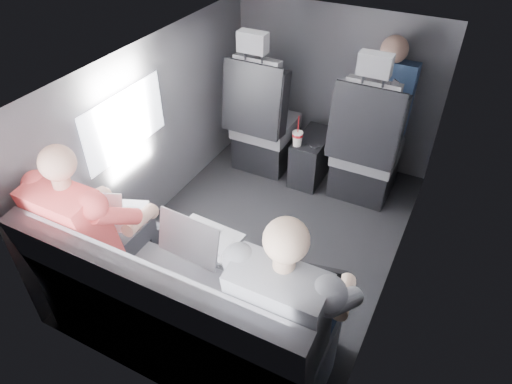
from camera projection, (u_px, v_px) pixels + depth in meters
The scene contains 19 objects.
floor at pixel (266, 238), 3.39m from camera, with size 2.60×2.60×0.00m, color black.
ceiling at pixel (269, 64), 2.56m from camera, with size 2.60×2.60×0.00m, color #B2B2AD.
panel_left at pixel (156, 131), 3.30m from camera, with size 0.02×2.60×1.35m, color #56565B.
panel_right at pixel (406, 203), 2.66m from camera, with size 0.02×2.60×1.35m, color #56565B.
panel_front at pixel (334, 87), 3.89m from camera, with size 1.80×0.02×1.35m, color #56565B.
panel_back at pixel (142, 307), 2.07m from camera, with size 1.80×0.02×1.35m, color #56565B.
side_window at pixel (125, 123), 2.95m from camera, with size 0.02×0.75×0.42m, color white.
seatbelt at pixel (367, 117), 3.21m from camera, with size 0.05×0.01×0.65m, color black.
front_seat_left at pixel (263, 127), 3.90m from camera, with size 0.52×0.58×1.26m.
front_seat_right at pixel (365, 153), 3.57m from camera, with size 0.52×0.58×1.26m.
center_console at pixel (312, 157), 3.89m from camera, with size 0.24×0.48×0.41m.
rear_bench at pixel (180, 318), 2.46m from camera, with size 1.60×0.57×0.92m.
soda_cup at pixel (297, 138), 3.63m from camera, with size 0.09×0.09×0.26m.
laptop_white at pixel (109, 213), 2.65m from camera, with size 0.40×0.42×0.25m.
laptop_silver at pixel (200, 238), 2.48m from camera, with size 0.38×0.34×0.26m.
laptop_black at pixel (308, 284), 2.23m from camera, with size 0.38×0.36×0.24m.
passenger_rear_left at pixel (96, 229), 2.54m from camera, with size 0.51×0.63×1.23m.
passenger_rear_right at pixel (291, 307), 2.11m from camera, with size 0.52×0.64×1.25m.
passenger_front_right at pixel (385, 99), 3.53m from camera, with size 0.40×0.40×0.82m.
Camera 1 is at (1.06, -2.23, 2.36)m, focal length 32.00 mm.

